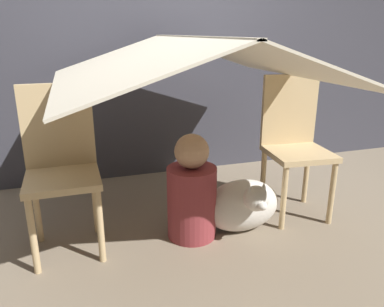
{
  "coord_description": "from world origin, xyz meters",
  "views": [
    {
      "loc": [
        -0.64,
        -1.79,
        1.19
      ],
      "look_at": [
        0.0,
        0.2,
        0.51
      ],
      "focal_mm": 35.0,
      "sensor_mm": 36.0,
      "label": 1
    }
  ],
  "objects_px": {
    "chair_left": "(61,163)",
    "person_front": "(192,194)",
    "dog": "(243,205)",
    "chair_right": "(294,140)"
  },
  "relations": [
    {
      "from": "chair_left",
      "to": "chair_right",
      "type": "relative_size",
      "value": 1.0
    },
    {
      "from": "chair_left",
      "to": "chair_right",
      "type": "distance_m",
      "value": 1.47
    },
    {
      "from": "chair_right",
      "to": "dog",
      "type": "bearing_deg",
      "value": -153.65
    },
    {
      "from": "chair_left",
      "to": "dog",
      "type": "height_order",
      "value": "chair_left"
    },
    {
      "from": "person_front",
      "to": "dog",
      "type": "relative_size",
      "value": 1.32
    },
    {
      "from": "chair_right",
      "to": "person_front",
      "type": "xyz_separation_m",
      "value": [
        -0.75,
        -0.13,
        -0.23
      ]
    },
    {
      "from": "chair_left",
      "to": "person_front",
      "type": "relative_size",
      "value": 1.44
    },
    {
      "from": "chair_left",
      "to": "dog",
      "type": "xyz_separation_m",
      "value": [
        1.03,
        -0.17,
        -0.33
      ]
    },
    {
      "from": "chair_right",
      "to": "person_front",
      "type": "relative_size",
      "value": 1.44
    },
    {
      "from": "chair_left",
      "to": "chair_right",
      "type": "xyz_separation_m",
      "value": [
        1.47,
        -0.0,
        0.0
      ]
    }
  ]
}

